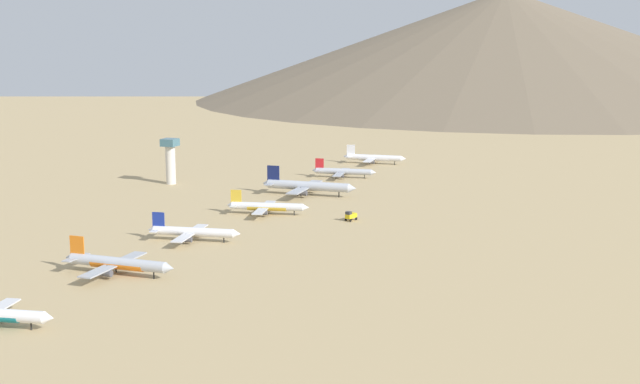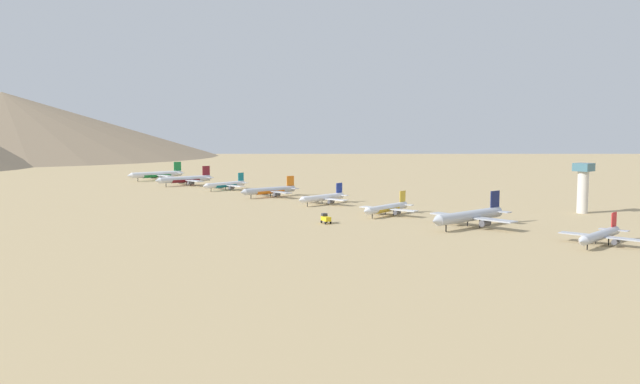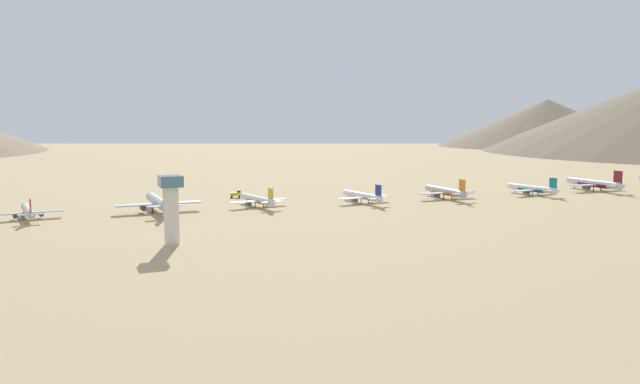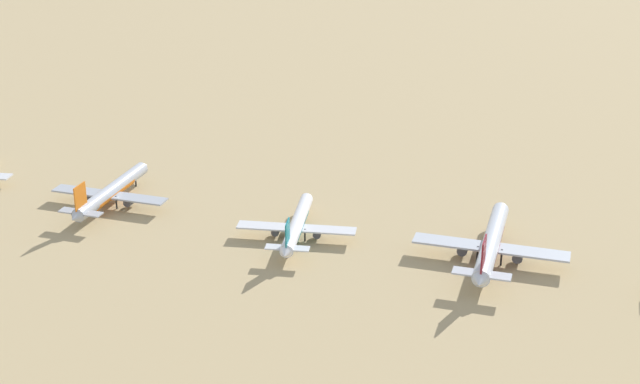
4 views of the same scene
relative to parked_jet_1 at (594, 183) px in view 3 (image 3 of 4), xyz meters
name	(u,v)px [view 3 (image 3 of 4)]	position (x,y,z in m)	size (l,w,h in m)	color
ground_plane	(359,202)	(7.51, 143.82, -4.14)	(2329.88, 2329.88, 0.00)	tan
parked_jet_1	(594,183)	(0.00, 0.00, 0.00)	(43.06, 34.86, 12.46)	silver
parked_jet_2	(532,189)	(-1.74, 45.47, -0.78)	(35.01, 28.61, 10.12)	white
parked_jet_3	(446,191)	(2.90, 97.13, -0.45)	(38.45, 31.14, 11.11)	#B2B7C1
parked_jet_4	(363,196)	(4.62, 143.19, -0.77)	(34.72, 28.35, 10.02)	white
parked_jet_5	(257,200)	(12.05, 193.64, -0.83)	(34.36, 28.13, 9.95)	silver
parked_jet_6	(158,202)	(13.46, 238.33, 0.24)	(45.11, 36.57, 13.03)	#B2B7C1
parked_jet_7	(28,211)	(14.20, 289.76, -0.89)	(33.53, 27.34, 9.67)	#B2B7C1
service_truck	(236,194)	(47.93, 193.95, -2.07)	(4.08, 5.66, 3.90)	yellow
control_tower	(171,205)	(-60.18, 244.88, 8.63)	(7.20, 7.20, 22.40)	beige
desert_hill_5	(547,123)	(445.79, -375.62, 29.38)	(309.32, 309.32, 67.05)	#7A6854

